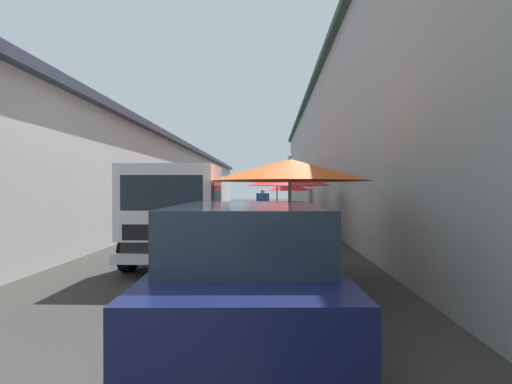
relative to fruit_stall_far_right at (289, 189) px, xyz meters
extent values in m
plane|color=#33302D|center=(-5.94, 2.18, -1.63)|extent=(90.00, 90.00, 0.00)
cube|color=silver|center=(-3.69, 9.06, 0.26)|extent=(49.50, 7.00, 3.78)
cube|color=#383D4C|center=(-3.69, 9.06, 2.27)|extent=(49.80, 7.50, 0.24)
cube|color=gray|center=(-3.69, -4.70, 1.80)|extent=(49.50, 7.00, 6.86)
cube|color=#284C38|center=(-3.69, -4.70, 5.35)|extent=(49.80, 7.50, 0.24)
cylinder|color=#9E9EA3|center=(-0.02, -0.01, -0.63)|extent=(0.06, 0.06, 2.00)
cone|color=red|center=(-0.02, -0.01, 0.14)|extent=(2.47, 2.47, 0.48)
sphere|color=#9E9EA3|center=(-0.02, -0.01, 0.42)|extent=(0.07, 0.07, 0.07)
cube|color=brown|center=(0.22, 0.11, -1.26)|extent=(0.71, 0.60, 0.73)
sphere|color=orange|center=(0.37, 0.14, -0.80)|extent=(0.09, 0.09, 0.09)
sphere|color=orange|center=(0.32, 0.07, -0.85)|extent=(0.09, 0.09, 0.09)
sphere|color=orange|center=(0.11, 0.11, -0.85)|extent=(0.09, 0.09, 0.09)
sphere|color=orange|center=(0.35, -0.06, -0.85)|extent=(0.09, 0.09, 0.09)
sphere|color=orange|center=(0.12, 0.31, -0.85)|extent=(0.09, 0.09, 0.09)
sphere|color=orange|center=(0.32, 0.26, -0.85)|extent=(0.09, 0.09, 0.09)
cylinder|color=#9E9EA3|center=(-14.36, 0.72, -0.55)|extent=(0.06, 0.06, 2.15)
cone|color=#D84C14|center=(-14.36, 0.72, 0.33)|extent=(2.76, 2.76, 0.39)
sphere|color=#9E9EA3|center=(-14.36, 0.72, 0.56)|extent=(0.07, 0.07, 0.07)
cube|color=brown|center=(-14.60, 0.67, -1.27)|extent=(0.92, 0.69, 0.72)
sphere|color=orange|center=(-14.43, 0.63, -0.81)|extent=(0.09, 0.09, 0.09)
sphere|color=orange|center=(-14.53, 0.60, -0.87)|extent=(0.09, 0.09, 0.09)
sphere|color=orange|center=(-14.65, 0.89, -0.87)|extent=(0.09, 0.09, 0.09)
sphere|color=orange|center=(-14.38, 0.84, -0.87)|extent=(0.09, 0.09, 0.09)
cylinder|color=#9E9EA3|center=(-5.27, 0.78, -0.47)|extent=(0.06, 0.06, 2.32)
cone|color=red|center=(-5.27, 0.78, 0.53)|extent=(2.86, 2.86, 0.34)
sphere|color=#9E9EA3|center=(-5.27, 0.78, 0.74)|extent=(0.07, 0.07, 0.07)
cube|color=brown|center=(-5.49, 0.93, -1.28)|extent=(0.91, 0.65, 0.70)
sphere|color=orange|center=(-5.21, 0.73, -0.88)|extent=(0.09, 0.09, 0.09)
sphere|color=orange|center=(-5.57, 1.05, -0.88)|extent=(0.09, 0.09, 0.09)
sphere|color=orange|center=(-5.25, 1.03, -0.88)|extent=(0.09, 0.09, 0.09)
cylinder|color=#9E9EA3|center=(-8.93, 0.46, -0.53)|extent=(0.06, 0.06, 2.19)
cone|color=red|center=(-8.93, 0.46, 0.33)|extent=(2.70, 2.70, 0.47)
sphere|color=#9E9EA3|center=(-8.93, 0.46, 0.60)|extent=(0.07, 0.07, 0.07)
cube|color=olive|center=(-8.78, 0.51, -1.26)|extent=(0.97, 0.74, 0.73)
sphere|color=orange|center=(-8.98, 0.71, -0.80)|extent=(0.09, 0.09, 0.09)
sphere|color=orange|center=(-8.75, 0.59, -0.85)|extent=(0.09, 0.09, 0.09)
sphere|color=orange|center=(-9.07, 0.44, -0.85)|extent=(0.09, 0.09, 0.09)
cube|color=#0F1438|center=(-16.64, 1.31, -1.06)|extent=(3.97, 1.89, 0.64)
cube|color=#19232D|center=(-16.79, 1.31, -0.46)|extent=(2.40, 1.62, 0.56)
cube|color=black|center=(-14.73, 1.40, -1.28)|extent=(0.17, 1.65, 0.20)
cube|color=silver|center=(-14.74, 1.98, -1.00)|extent=(0.07, 0.24, 0.14)
cube|color=silver|center=(-14.68, 0.81, -1.00)|extent=(0.07, 0.24, 0.14)
cylinder|color=black|center=(-15.35, 2.23, -1.33)|extent=(0.61, 0.23, 0.60)
cylinder|color=black|center=(-15.28, 0.51, -1.33)|extent=(0.61, 0.23, 0.60)
cylinder|color=black|center=(-18.00, 2.11, -1.33)|extent=(0.61, 0.23, 0.60)
cylinder|color=black|center=(-17.92, 0.40, -1.33)|extent=(0.61, 0.23, 0.60)
cube|color=black|center=(-11.98, 2.98, -1.13)|extent=(4.81, 1.49, 0.36)
cube|color=silver|center=(-13.61, 2.97, -0.25)|extent=(1.54, 1.76, 1.40)
cube|color=#19232D|center=(-14.35, 2.97, -0.07)|extent=(0.07, 1.47, 0.63)
cube|color=#19232D|center=(-13.61, 2.97, -0.07)|extent=(1.05, 1.78, 0.45)
cube|color=black|center=(-14.36, 2.97, -0.77)|extent=(0.07, 1.40, 0.28)
cube|color=silver|center=(-14.44, 2.97, -1.23)|extent=(0.13, 1.75, 0.18)
cube|color=gray|center=(-11.16, 2.16, -0.70)|extent=(3.16, 0.07, 0.50)
cube|color=gray|center=(-11.17, 3.80, -0.70)|extent=(3.16, 0.07, 0.50)
cube|color=gray|center=(-9.61, 2.99, -0.70)|extent=(0.07, 1.65, 0.50)
cylinder|color=black|center=(-13.61, 2.10, -1.27)|extent=(0.72, 0.22, 0.72)
cylinder|color=black|center=(-13.62, 3.85, -1.27)|extent=(0.72, 0.22, 0.72)
cylinder|color=black|center=(-10.54, 2.11, -1.27)|extent=(0.72, 0.22, 0.72)
cylinder|color=black|center=(-10.55, 3.86, -1.27)|extent=(0.72, 0.22, 0.72)
cylinder|color=navy|center=(-2.00, 1.36, -1.23)|extent=(0.14, 0.14, 0.80)
cylinder|color=navy|center=(-1.99, 1.52, -1.23)|extent=(0.14, 0.14, 0.80)
cube|color=#33518C|center=(-1.99, 1.44, -0.52)|extent=(0.23, 0.48, 0.60)
sphere|color=tan|center=(-1.99, 1.44, -0.11)|extent=(0.22, 0.22, 0.22)
cylinder|color=#33518C|center=(-2.01, 1.16, -0.49)|extent=(0.08, 0.08, 0.54)
cylinder|color=#33518C|center=(-1.97, 1.72, -0.49)|extent=(0.08, 0.08, 0.54)
cylinder|color=black|center=(-5.46, 4.50, -1.41)|extent=(0.44, 0.11, 0.44)
cylinder|color=black|center=(-6.71, 4.55, -1.41)|extent=(0.44, 0.13, 0.44)
cube|color=#3359A5|center=(-6.14, 4.53, -1.36)|extent=(0.91, 0.31, 0.08)
ellipsoid|color=black|center=(-6.44, 4.54, -0.99)|extent=(0.57, 0.28, 0.20)
cube|color=#3359A5|center=(-5.51, 4.51, -0.96)|extent=(0.15, 0.32, 0.56)
cylinder|color=silver|center=(-5.58, 4.51, -0.86)|extent=(0.28, 0.07, 0.68)
cylinder|color=black|center=(-5.66, 4.51, -0.51)|extent=(0.55, 0.06, 0.04)
cylinder|color=red|center=(-7.65, 1.66, -1.21)|extent=(0.30, 0.30, 0.03)
cylinder|color=red|center=(-7.54, 1.66, -1.42)|extent=(0.04, 0.04, 0.42)
cylinder|color=red|center=(-7.65, 1.77, -1.42)|extent=(0.04, 0.04, 0.42)
cylinder|color=red|center=(-7.76, 1.66, -1.42)|extent=(0.04, 0.04, 0.42)
cylinder|color=red|center=(-7.65, 1.54, -1.42)|extent=(0.04, 0.04, 0.42)
camera|label=1|loc=(-20.90, 1.06, 0.00)|focal=26.37mm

